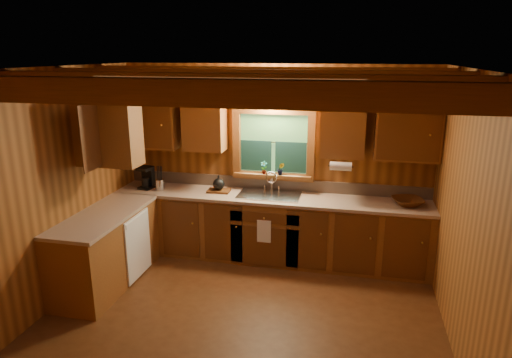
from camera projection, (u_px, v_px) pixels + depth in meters
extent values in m
plane|color=#512C13|center=(239.00, 322.00, 4.74)|extent=(4.20, 4.20, 0.00)
plane|color=brown|center=(236.00, 69.00, 4.04)|extent=(4.20, 4.20, 0.00)
plane|color=brown|center=(274.00, 161.00, 6.17)|extent=(4.20, 0.00, 4.20)
plane|color=brown|center=(154.00, 311.00, 2.61)|extent=(4.20, 0.00, 4.20)
plane|color=brown|center=(49.00, 192.00, 4.83)|extent=(0.00, 3.80, 3.80)
plane|color=brown|center=(469.00, 223.00, 3.95)|extent=(0.00, 3.80, 3.80)
cube|color=brown|center=(189.00, 93.00, 2.94)|extent=(4.20, 0.14, 0.18)
cube|color=brown|center=(224.00, 84.00, 3.69)|extent=(4.20, 0.14, 0.18)
cube|color=brown|center=(247.00, 79.00, 4.44)|extent=(4.20, 0.14, 0.18)
cube|color=brown|center=(264.00, 75.00, 5.19)|extent=(4.20, 0.14, 0.18)
cube|color=brown|center=(269.00, 229.00, 6.12)|extent=(4.20, 0.62, 0.86)
cube|color=brown|center=(106.00, 250.00, 5.46)|extent=(0.62, 1.60, 0.86)
cube|color=tan|center=(269.00, 197.00, 6.00)|extent=(4.20, 0.66, 0.04)
cube|color=tan|center=(104.00, 215.00, 5.33)|extent=(0.64, 1.60, 0.04)
cube|color=tan|center=(273.00, 184.00, 6.25)|extent=(4.20, 0.02, 0.16)
cube|color=white|center=(138.00, 246.00, 5.58)|extent=(0.02, 0.60, 0.80)
cube|color=brown|center=(151.00, 120.00, 6.23)|extent=(0.78, 0.34, 0.78)
cube|color=brown|center=(205.00, 122.00, 6.06)|extent=(0.55, 0.34, 0.78)
cube|color=brown|center=(343.00, 126.00, 5.67)|extent=(0.55, 0.34, 0.78)
cube|color=brown|center=(408.00, 129.00, 5.51)|extent=(0.78, 0.34, 0.78)
cube|color=brown|center=(94.00, 132.00, 5.29)|extent=(0.34, 1.10, 0.78)
cube|color=brown|center=(274.00, 110.00, 5.94)|extent=(1.12, 0.08, 0.10)
cube|color=brown|center=(273.00, 176.00, 6.19)|extent=(1.12, 0.08, 0.10)
cube|color=brown|center=(237.00, 142.00, 6.18)|extent=(0.10, 0.08, 0.80)
cube|color=brown|center=(311.00, 146.00, 5.96)|extent=(0.10, 0.08, 0.80)
cube|color=#3A7430|center=(274.00, 143.00, 6.10)|extent=(0.92, 0.01, 0.80)
cube|color=#123532|center=(256.00, 156.00, 6.18)|extent=(0.42, 0.02, 0.42)
cube|color=#123532|center=(291.00, 157.00, 6.07)|extent=(0.42, 0.02, 0.42)
cylinder|color=black|center=(273.00, 142.00, 6.07)|extent=(0.92, 0.01, 0.01)
cube|color=brown|center=(272.00, 175.00, 6.15)|extent=(1.06, 0.14, 0.04)
cylinder|color=black|center=(274.00, 93.00, 5.88)|extent=(0.08, 0.03, 0.08)
cylinder|color=black|center=(265.00, 93.00, 5.85)|extent=(0.09, 0.17, 0.08)
cylinder|color=black|center=(281.00, 93.00, 5.80)|extent=(0.09, 0.17, 0.08)
sphere|color=#FFE0A5|center=(260.00, 99.00, 5.82)|extent=(0.13, 0.13, 0.13)
sphere|color=#FFE0A5|center=(284.00, 99.00, 5.75)|extent=(0.13, 0.13, 0.13)
cylinder|color=white|center=(341.00, 166.00, 5.61)|extent=(0.27, 0.11, 0.11)
cube|color=white|center=(264.00, 231.00, 5.79)|extent=(0.18, 0.01, 0.30)
cube|color=silver|center=(269.00, 195.00, 6.00)|extent=(0.82, 0.48, 0.02)
cube|color=#262628|center=(255.00, 199.00, 6.06)|extent=(0.34, 0.40, 0.14)
cube|color=#262628|center=(283.00, 201.00, 5.98)|extent=(0.34, 0.40, 0.14)
cylinder|color=silver|center=(272.00, 184.00, 6.14)|extent=(0.04, 0.04, 0.22)
torus|color=silver|center=(271.00, 177.00, 6.05)|extent=(0.16, 0.02, 0.16)
cube|color=black|center=(147.00, 187.00, 6.32)|extent=(0.17, 0.21, 0.03)
cube|color=black|center=(148.00, 176.00, 6.34)|extent=(0.17, 0.08, 0.29)
cube|color=black|center=(145.00, 169.00, 6.22)|extent=(0.17, 0.19, 0.04)
cylinder|color=black|center=(146.00, 182.00, 6.27)|extent=(0.11, 0.11, 0.12)
cylinder|color=silver|center=(160.00, 185.00, 6.22)|extent=(0.12, 0.12, 0.15)
cylinder|color=black|center=(158.00, 174.00, 6.17)|extent=(0.03, 0.04, 0.22)
cylinder|color=black|center=(159.00, 174.00, 6.18)|extent=(0.01, 0.01, 0.22)
cylinder|color=black|center=(160.00, 174.00, 6.18)|extent=(0.03, 0.04, 0.22)
cylinder|color=black|center=(161.00, 174.00, 6.19)|extent=(0.04, 0.06, 0.22)
cube|color=#552D12|center=(219.00, 191.00, 6.16)|extent=(0.32, 0.23, 0.03)
sphere|color=black|center=(219.00, 184.00, 6.14)|extent=(0.16, 0.16, 0.16)
cylinder|color=black|center=(219.00, 177.00, 6.11)|extent=(0.03, 0.03, 0.04)
imported|color=#48230C|center=(408.00, 202.00, 5.61)|extent=(0.47, 0.47, 0.09)
imported|color=#552D12|center=(264.00, 168.00, 6.11)|extent=(0.10, 0.07, 0.18)
imported|color=#552D12|center=(281.00, 169.00, 6.06)|extent=(0.10, 0.08, 0.17)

